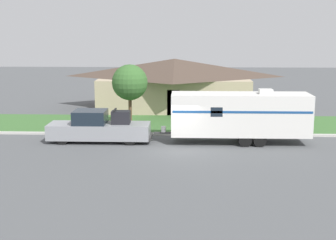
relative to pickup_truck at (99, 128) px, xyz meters
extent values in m
plane|color=#515456|center=(4.90, -1.82, -0.88)|extent=(120.00, 120.00, 0.00)
cube|color=beige|center=(4.90, 1.93, -0.81)|extent=(80.00, 0.30, 0.14)
cube|color=#3D6B33|center=(4.90, 5.58, -0.86)|extent=(80.00, 7.00, 0.03)
cube|color=tan|center=(4.41, 13.03, 0.52)|extent=(12.74, 7.99, 2.79)
pyramid|color=#4C3D33|center=(4.41, 13.03, 2.70)|extent=(13.76, 8.63, 1.56)
cube|color=#4C3828|center=(4.41, 9.06, 0.17)|extent=(1.00, 0.06, 2.10)
cylinder|color=black|center=(-2.10, -0.80, -0.47)|extent=(0.81, 0.28, 0.81)
cylinder|color=black|center=(-2.10, 0.80, -0.47)|extent=(0.81, 0.28, 0.81)
cylinder|color=black|center=(2.04, -0.80, -0.47)|extent=(0.81, 0.28, 0.81)
cylinder|color=black|center=(2.04, 0.80, -0.47)|extent=(0.81, 0.28, 0.81)
cube|color=gray|center=(-1.20, 0.00, -0.19)|extent=(3.81, 1.96, 0.92)
cube|color=#19232D|center=(-0.51, 0.00, 0.68)|extent=(1.98, 1.81, 0.83)
cube|color=gray|center=(1.94, 0.00, -0.19)|extent=(2.46, 1.96, 0.92)
cube|color=#333333|center=(3.23, 0.00, -0.53)|extent=(0.12, 1.77, 0.20)
cube|color=black|center=(1.40, 0.00, 0.67)|extent=(1.13, 0.83, 0.80)
cube|color=black|center=(1.03, 0.00, 1.15)|extent=(0.10, 0.91, 0.08)
cylinder|color=black|center=(8.95, -0.99, -0.48)|extent=(0.79, 0.22, 0.79)
cylinder|color=black|center=(8.95, 0.99, -0.48)|extent=(0.79, 0.22, 0.79)
cylinder|color=black|center=(9.82, -0.99, -0.48)|extent=(0.79, 0.22, 0.79)
cylinder|color=black|center=(9.82, 0.99, -0.48)|extent=(0.79, 0.22, 0.79)
cube|color=silver|center=(8.72, 0.00, 0.92)|extent=(8.38, 2.25, 2.52)
cube|color=navy|center=(8.72, -1.13, 1.24)|extent=(8.21, 0.01, 0.14)
cube|color=#383838|center=(3.97, 0.00, -0.29)|extent=(1.11, 0.12, 0.10)
cylinder|color=silver|center=(4.03, 0.00, -0.06)|extent=(0.28, 0.28, 0.36)
cube|color=silver|center=(10.22, 0.00, 2.33)|extent=(0.80, 0.68, 0.28)
cube|color=#19232D|center=(7.21, -1.13, 1.24)|extent=(0.70, 0.01, 0.56)
cylinder|color=brown|center=(9.30, 3.06, -0.37)|extent=(0.09, 0.09, 1.02)
cube|color=silver|center=(9.30, 3.06, 0.25)|extent=(0.48, 0.20, 0.22)
cylinder|color=brown|center=(1.49, 4.16, 0.28)|extent=(0.24, 0.24, 2.31)
sphere|color=#38662D|center=(1.49, 4.16, 2.38)|extent=(2.51, 2.51, 2.51)
camera|label=1|loc=(5.32, -28.22, 6.02)|focal=50.00mm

